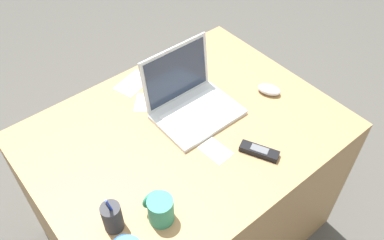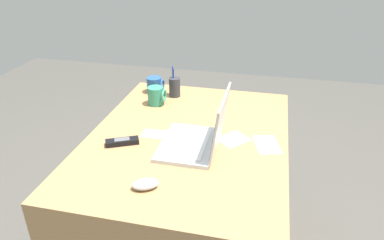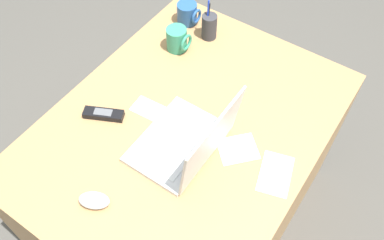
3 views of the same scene
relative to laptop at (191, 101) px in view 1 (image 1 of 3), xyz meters
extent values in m
plane|color=#4C4944|center=(-0.09, -0.07, -0.81)|extent=(6.00, 6.00, 0.00)
cube|color=#A87C4F|center=(-0.09, -0.07, -0.43)|extent=(1.19, 0.91, 0.76)
cube|color=silver|center=(0.00, -0.05, -0.04)|extent=(0.33, 0.24, 0.02)
cube|color=silver|center=(0.00, -0.02, -0.03)|extent=(0.27, 0.12, 0.00)
cube|color=silver|center=(0.00, -0.12, -0.03)|extent=(0.09, 0.05, 0.00)
cube|color=silver|center=(0.00, 0.09, 0.08)|extent=(0.32, 0.04, 0.24)
cube|color=#283347|center=(0.00, 0.09, 0.09)|extent=(0.29, 0.03, 0.21)
ellipsoid|color=silver|center=(0.33, -0.13, -0.03)|extent=(0.10, 0.12, 0.04)
cylinder|color=#338C6B|center=(-0.39, -0.33, 0.00)|extent=(0.08, 0.08, 0.10)
torus|color=#338C6B|center=(-0.39, -0.28, 0.00)|extent=(0.07, 0.01, 0.07)
cube|color=black|center=(0.05, -0.34, -0.04)|extent=(0.10, 0.15, 0.02)
cube|color=#595B60|center=(0.05, -0.34, -0.03)|extent=(0.06, 0.07, 0.00)
cylinder|color=#333338|center=(-0.52, -0.25, 0.00)|extent=(0.06, 0.06, 0.11)
cylinder|color=#1933B2|center=(-0.52, -0.26, 0.05)|extent=(0.03, 0.02, 0.15)
cylinder|color=black|center=(-0.52, -0.26, 0.04)|extent=(0.03, 0.01, 0.14)
cube|color=white|center=(-0.10, 0.14, -0.05)|extent=(0.17, 0.17, 0.00)
cube|color=white|center=(-0.07, -0.23, -0.05)|extent=(0.09, 0.12, 0.00)
cube|color=white|center=(-0.09, 0.29, -0.05)|extent=(0.18, 0.14, 0.00)
camera|label=1|loc=(-0.74, -0.91, 1.11)|focal=37.43mm
camera|label=2|loc=(1.33, 0.27, 0.78)|focal=33.72mm
camera|label=3|loc=(0.62, 0.44, 1.15)|focal=38.48mm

